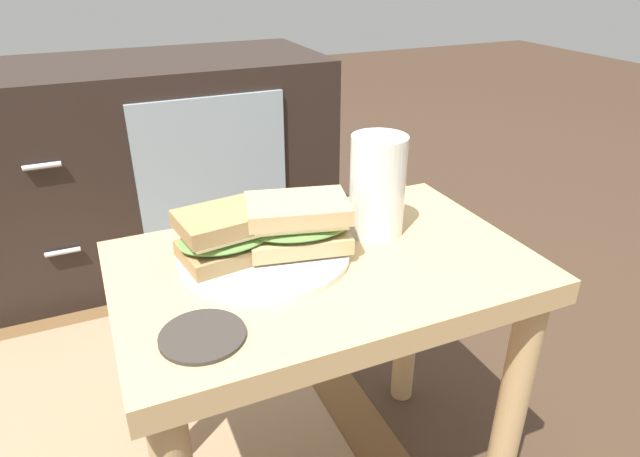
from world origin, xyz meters
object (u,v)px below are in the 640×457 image
object	(u,v)px
sandwich_front	(227,234)
sandwich_back	(298,223)
beer_glass	(377,187)
plate	(264,255)
tv_cabinet	(154,165)
coaster	(203,336)

from	to	relation	value
sandwich_front	sandwich_back	world-z (taller)	sandwich_back
sandwich_back	beer_glass	distance (m)	0.13
plate	sandwich_front	xyz separation A→B (m)	(-0.05, 0.01, 0.04)
plate	beer_glass	bearing A→B (deg)	2.81
tv_cabinet	beer_glass	distance (m)	0.95
tv_cabinet	sandwich_back	size ratio (longest dim) A/B	5.91
tv_cabinet	coaster	size ratio (longest dim) A/B	10.07
plate	beer_glass	xyz separation A→B (m)	(0.18, 0.01, 0.07)
plate	beer_glass	world-z (taller)	beer_glass
sandwich_back	plate	bearing A→B (deg)	171.60
plate	coaster	bearing A→B (deg)	-130.30
plate	tv_cabinet	bearing A→B (deg)	91.93
tv_cabinet	sandwich_back	xyz separation A→B (m)	(0.08, -0.92, 0.22)
tv_cabinet	beer_glass	world-z (taller)	beer_glass
beer_glass	coaster	size ratio (longest dim) A/B	1.55
tv_cabinet	coaster	distance (m)	1.06
tv_cabinet	sandwich_front	bearing A→B (deg)	-91.06
sandwich_front	beer_glass	size ratio (longest dim) A/B	0.98
beer_glass	coaster	world-z (taller)	beer_glass
plate	sandwich_front	bearing A→B (deg)	171.60
sandwich_front	sandwich_back	bearing A→B (deg)	-8.40
plate	beer_glass	size ratio (longest dim) A/B	1.58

